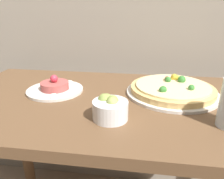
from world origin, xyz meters
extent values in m
cube|color=brown|center=(0.00, 0.33, 0.74)|extent=(1.28, 0.66, 0.03)
cylinder|color=brown|center=(-0.58, 0.60, 0.36)|extent=(0.06, 0.06, 0.72)
cylinder|color=silver|center=(0.20, 0.41, 0.76)|extent=(0.35, 0.35, 0.01)
cylinder|color=#DBB26B|center=(0.20, 0.41, 0.78)|extent=(0.32, 0.32, 0.02)
cylinder|color=beige|center=(0.20, 0.41, 0.79)|extent=(0.28, 0.28, 0.01)
sphere|color=#387F33|center=(0.24, 0.45, 0.81)|extent=(0.03, 0.03, 0.03)
sphere|color=#997047|center=(0.18, 0.47, 0.80)|extent=(0.02, 0.02, 0.02)
sphere|color=gold|center=(0.23, 0.48, 0.80)|extent=(0.02, 0.02, 0.02)
sphere|color=#387F33|center=(0.16, 0.33, 0.80)|extent=(0.02, 0.02, 0.02)
sphere|color=#387F33|center=(0.26, 0.37, 0.80)|extent=(0.02, 0.02, 0.02)
sphere|color=#387F33|center=(0.19, 0.45, 0.80)|extent=(0.02, 0.02, 0.02)
sphere|color=#387F33|center=(0.16, 0.34, 0.80)|extent=(0.02, 0.02, 0.02)
sphere|color=gold|center=(0.21, 0.48, 0.80)|extent=(0.03, 0.03, 0.03)
cylinder|color=silver|center=(-0.26, 0.37, 0.76)|extent=(0.22, 0.22, 0.01)
cylinder|color=#B2514C|center=(-0.26, 0.37, 0.78)|extent=(0.11, 0.11, 0.03)
sphere|color=#E0384C|center=(-0.26, 0.37, 0.81)|extent=(0.03, 0.03, 0.03)
cube|color=white|center=(-0.17, 0.37, 0.77)|extent=(0.04, 0.02, 0.01)
cube|color=white|center=(-0.23, 0.45, 0.77)|extent=(0.03, 0.04, 0.01)
cube|color=white|center=(-0.32, 0.42, 0.77)|extent=(0.04, 0.04, 0.01)
cube|color=white|center=(-0.32, 0.32, 0.77)|extent=(0.04, 0.04, 0.01)
cube|color=white|center=(-0.23, 0.29, 0.77)|extent=(0.03, 0.04, 0.01)
cylinder|color=white|center=(-0.01, 0.18, 0.79)|extent=(0.11, 0.11, 0.06)
sphere|color=#8EA34C|center=(-0.03, 0.20, 0.81)|extent=(0.04, 0.04, 0.04)
sphere|color=#A3B25B|center=(0.00, 0.18, 0.81)|extent=(0.03, 0.03, 0.03)
sphere|color=#8EA34C|center=(-0.02, 0.20, 0.81)|extent=(0.04, 0.04, 0.04)
sphere|color=#8EA34C|center=(0.00, 0.19, 0.81)|extent=(0.04, 0.04, 0.04)
sphere|color=#B7BC70|center=(0.00, 0.19, 0.81)|extent=(0.03, 0.03, 0.03)
camera|label=1|loc=(0.08, -0.40, 1.08)|focal=35.00mm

